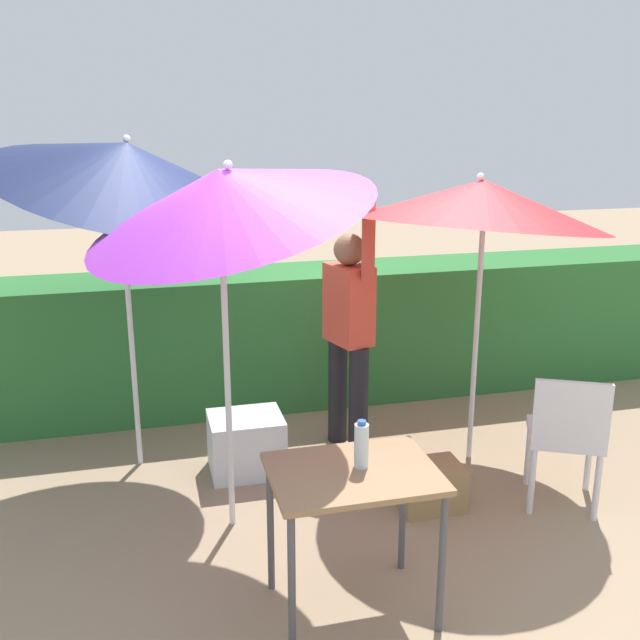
# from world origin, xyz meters

# --- Properties ---
(ground_plane) EXTENTS (24.00, 24.00, 0.00)m
(ground_plane) POSITION_xyz_m (0.00, 0.00, 0.00)
(ground_plane) COLOR #9E8466
(hedge_row) EXTENTS (8.00, 0.70, 1.13)m
(hedge_row) POSITION_xyz_m (0.00, 1.69, 0.57)
(hedge_row) COLOR #2D7033
(hedge_row) RESTS_ON ground_plane
(umbrella_rainbow) EXTENTS (1.67, 1.62, 2.42)m
(umbrella_rainbow) POSITION_xyz_m (-0.66, -0.23, 1.98)
(umbrella_rainbow) COLOR silver
(umbrella_rainbow) RESTS_ON ground_plane
(umbrella_orange) EXTENTS (1.82, 1.75, 2.58)m
(umbrella_orange) POSITION_xyz_m (-1.17, 0.79, 2.07)
(umbrella_orange) COLOR silver
(umbrella_orange) RESTS_ON ground_plane
(umbrella_yellow) EXTENTS (1.73, 1.72, 2.13)m
(umbrella_yellow) POSITION_xyz_m (1.09, 0.29, 1.83)
(umbrella_yellow) COLOR silver
(umbrella_yellow) RESTS_ON ground_plane
(person_vendor) EXTENTS (0.31, 0.55, 1.88)m
(person_vendor) POSITION_xyz_m (0.30, 0.64, 0.93)
(person_vendor) COLOR black
(person_vendor) RESTS_ON ground_plane
(chair_plastic) EXTENTS (0.59, 0.59, 0.89)m
(chair_plastic) POSITION_xyz_m (1.36, -0.51, 0.51)
(chair_plastic) COLOR silver
(chair_plastic) RESTS_ON ground_plane
(cooler_box) EXTENTS (0.50, 0.41, 0.41)m
(cooler_box) POSITION_xyz_m (-0.49, 0.45, 0.20)
(cooler_box) COLOR silver
(cooler_box) RESTS_ON ground_plane
(crate_cardboard) EXTENTS (0.40, 0.31, 0.28)m
(crate_cardboard) POSITION_xyz_m (0.56, -0.30, 0.14)
(crate_cardboard) COLOR #9E7A4C
(crate_cardboard) RESTS_ON ground_plane
(folding_table) EXTENTS (0.80, 0.60, 0.77)m
(folding_table) POSITION_xyz_m (-0.20, -1.13, 0.67)
(folding_table) COLOR #4C4C51
(folding_table) RESTS_ON ground_plane
(bottle_water) EXTENTS (0.07, 0.07, 0.24)m
(bottle_water) POSITION_xyz_m (-0.15, -1.10, 0.88)
(bottle_water) COLOR silver
(bottle_water) RESTS_ON folding_table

